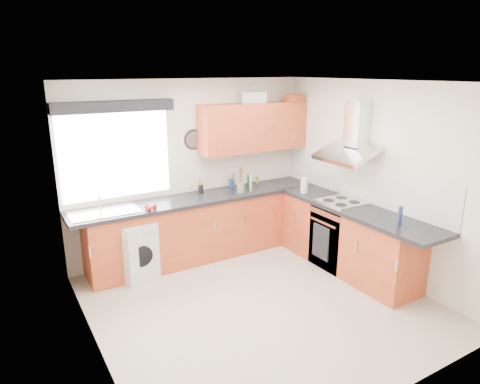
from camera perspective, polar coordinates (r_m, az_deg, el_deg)
ground_plane at (r=5.15m, az=2.54°, el=-14.56°), size 3.60×3.60×0.00m
ceiling at (r=4.43m, az=2.95°, el=14.46°), size 3.60×3.60×0.02m
wall_back at (r=6.17m, az=-6.54°, el=3.12°), size 3.60×0.02×2.50m
wall_front at (r=3.39m, az=19.96°, el=-8.89°), size 3.60×0.02×2.50m
wall_left at (r=3.99m, az=-19.48°, el=-5.04°), size 0.02×3.60×2.50m
wall_right at (r=5.80m, az=17.75°, el=1.60°), size 0.02×3.60×2.50m
window at (r=5.76m, az=-16.18°, el=4.70°), size 1.40×0.02×1.10m
window_blind at (r=5.58m, az=-16.44°, el=10.89°), size 1.50×0.18×0.14m
splashback at (r=6.00m, az=15.51°, el=1.57°), size 0.01×3.00×0.54m
base_cab_back at (r=6.11m, az=-6.02°, el=-5.03°), size 3.00×0.58×0.86m
base_cab_corner at (r=6.88m, az=6.18°, el=-2.59°), size 0.60×0.60×0.86m
base_cab_right at (r=5.94m, az=14.12°, el=-6.10°), size 0.58×2.10×0.86m
worktop_back at (r=6.00m, az=-5.24°, el=-0.83°), size 3.60×0.62×0.05m
worktop_right at (r=5.68m, az=15.42°, el=-2.33°), size 0.62×2.42×0.05m
sink at (r=5.57m, az=-17.69°, el=-2.20°), size 0.84×0.46×0.10m
oven at (r=6.03m, az=13.05°, el=-5.72°), size 0.56×0.58×0.85m
hob_plate at (r=5.87m, az=13.35°, el=-1.26°), size 0.52×0.52×0.01m
extractor_hood at (r=5.75m, az=14.62°, el=7.04°), size 0.52×0.78×0.66m
upper_cabinets at (r=6.36m, az=1.86°, el=8.65°), size 1.70×0.35×0.70m
washing_machine at (r=5.75m, az=-13.75°, el=-7.40°), size 0.64×0.63×0.75m
wall_clock at (r=6.09m, az=-6.16°, el=6.96°), size 0.29×0.04×0.29m
casserole at (r=6.41m, az=1.56°, el=12.55°), size 0.42×0.35×0.16m
storage_box at (r=6.61m, az=7.26°, el=12.34°), size 0.28×0.25×0.11m
utensil_pot at (r=6.16m, az=0.10°, el=0.68°), size 0.11×0.11×0.15m
kitchen_roll at (r=6.17m, az=8.55°, el=0.87°), size 0.12×0.12×0.22m
tomato_cluster at (r=5.52m, az=-11.86°, el=-2.00°), size 0.17×0.17×0.07m
jar_0 at (r=6.35m, az=-1.13°, el=1.12°), size 0.07×0.07×0.14m
jar_1 at (r=6.30m, az=0.51°, el=0.82°), size 0.05×0.05×0.11m
jar_2 at (r=6.36m, az=1.14°, el=1.42°), size 0.05×0.05×0.21m
jar_3 at (r=6.41m, az=-0.91°, el=1.53°), size 0.05×0.05×0.20m
jar_4 at (r=6.64m, az=2.31°, el=1.61°), size 0.04×0.04×0.11m
jar_5 at (r=6.21m, az=1.43°, el=1.25°), size 0.04×0.04×0.25m
jar_6 at (r=6.11m, az=-5.37°, el=0.77°), size 0.04×0.04×0.22m
jar_7 at (r=6.13m, az=-5.26°, el=0.41°), size 0.08×0.08×0.13m
bottle_0 at (r=5.18m, az=20.55°, el=-3.00°), size 0.05×0.05×0.22m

